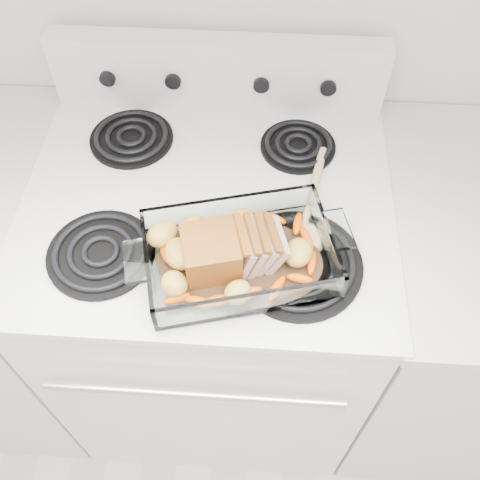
# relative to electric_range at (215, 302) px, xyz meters

# --- Properties ---
(electric_range) EXTENTS (0.78, 0.70, 1.12)m
(electric_range) POSITION_rel_electric_range_xyz_m (0.00, 0.00, 0.00)
(electric_range) COLOR white
(electric_range) RESTS_ON ground
(counter_right) EXTENTS (0.58, 0.68, 0.93)m
(counter_right) POSITION_rel_electric_range_xyz_m (0.66, -0.00, -0.02)
(counter_right) COLOR silver
(counter_right) RESTS_ON ground
(baking_dish) EXTENTS (0.34, 0.23, 0.07)m
(baking_dish) POSITION_rel_electric_range_xyz_m (0.08, -0.17, 0.48)
(baking_dish) COLOR white
(baking_dish) RESTS_ON electric_range
(pork_roast) EXTENTS (0.19, 0.10, 0.08)m
(pork_roast) POSITION_rel_electric_range_xyz_m (0.05, -0.17, 0.51)
(pork_roast) COLOR #91571A
(pork_roast) RESTS_ON baking_dish
(roast_vegetables) EXTENTS (0.34, 0.18, 0.04)m
(roast_vegetables) POSITION_rel_electric_range_xyz_m (0.08, -0.13, 0.49)
(roast_vegetables) COLOR #F85C00
(roast_vegetables) RESTS_ON baking_dish
(wooden_spoon) EXTENTS (0.07, 0.29, 0.02)m
(wooden_spoon) POSITION_rel_electric_range_xyz_m (0.22, -0.05, 0.46)
(wooden_spoon) COLOR #CBB78E
(wooden_spoon) RESTS_ON electric_range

